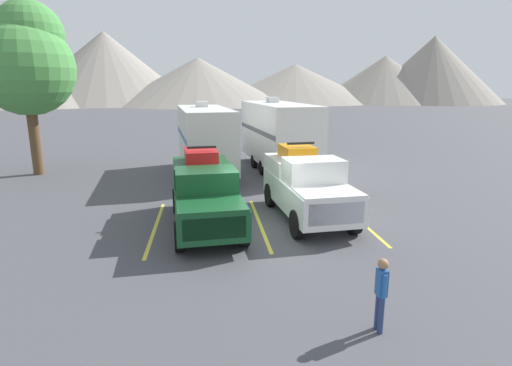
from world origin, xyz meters
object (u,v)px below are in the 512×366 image
at_px(pickup_truck_a, 205,191).
at_px(camper_trailer_a, 205,137).
at_px(pickup_truck_b, 306,184).
at_px(camper_trailer_b, 278,133).
at_px(person_a, 381,290).

relative_size(pickup_truck_a, camper_trailer_a, 0.69).
relative_size(pickup_truck_b, camper_trailer_b, 0.58).
bearing_deg(person_a, pickup_truck_a, 116.36).
bearing_deg(person_a, pickup_truck_b, 87.75).
bearing_deg(pickup_truck_a, pickup_truck_b, 6.38).
distance_m(camper_trailer_b, person_a, 15.68).
bearing_deg(camper_trailer_a, pickup_truck_a, -90.27).
distance_m(pickup_truck_a, pickup_truck_b, 3.67).
relative_size(pickup_truck_b, person_a, 3.54).
height_order(camper_trailer_a, person_a, camper_trailer_a).
height_order(pickup_truck_b, person_a, pickup_truck_b).
relative_size(pickup_truck_a, pickup_truck_b, 1.08).
height_order(pickup_truck_b, camper_trailer_a, camper_trailer_a).
height_order(camper_trailer_a, camper_trailer_b, camper_trailer_b).
distance_m(pickup_truck_a, camper_trailer_b, 9.76).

